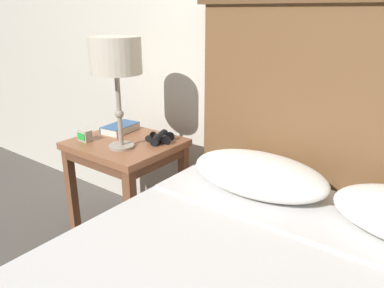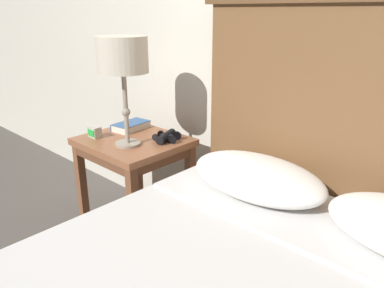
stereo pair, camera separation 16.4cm
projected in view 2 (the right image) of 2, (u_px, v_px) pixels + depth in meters
name	position (u px, v px, depth m)	size (l,w,h in m)	color
nightstand	(134.00, 154.00, 2.04)	(0.54, 0.47, 0.60)	brown
table_lamp	(123.00, 58.00, 1.77)	(0.24, 0.24, 0.54)	gray
book_on_nightstand	(131.00, 126.00, 2.17)	(0.14, 0.22, 0.04)	silver
binoculars_pair	(166.00, 137.00, 1.98)	(0.16, 0.16, 0.05)	black
alarm_clock	(95.00, 132.00, 2.03)	(0.07, 0.05, 0.06)	#B7B2A8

